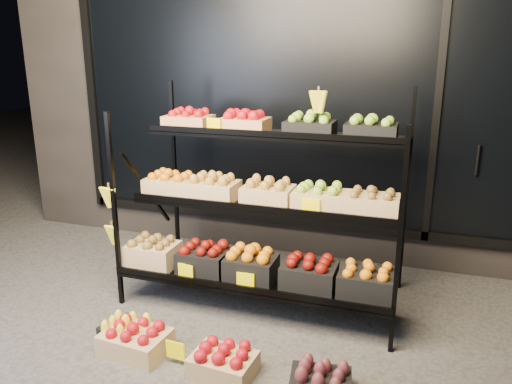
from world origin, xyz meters
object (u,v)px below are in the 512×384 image
(floor_crate_midleft, at_px, (128,332))
(floor_crate_left, at_px, (135,339))
(floor_crate_midright, at_px, (223,361))
(display_rack, at_px, (262,205))

(floor_crate_midleft, bearing_deg, floor_crate_left, -15.60)
(floor_crate_left, distance_m, floor_crate_midright, 0.63)
(floor_crate_left, height_order, floor_crate_midright, floor_crate_left)
(floor_crate_midright, bearing_deg, floor_crate_midleft, 176.59)
(floor_crate_left, bearing_deg, floor_crate_midright, 1.89)
(floor_crate_left, bearing_deg, display_rack, 65.10)
(display_rack, distance_m, floor_crate_left, 1.31)
(floor_crate_midleft, height_order, floor_crate_midright, floor_crate_midright)
(floor_crate_left, relative_size, floor_crate_midleft, 1.07)
(floor_crate_midleft, distance_m, floor_crate_midright, 0.74)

